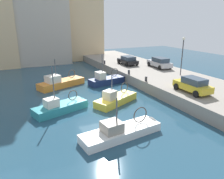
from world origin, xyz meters
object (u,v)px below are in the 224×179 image
Objects in this scene: mooring_bollard_north at (105,62)px; quay_streetlamp at (183,50)px; parked_car_silver at (160,62)px; parked_car_black at (128,60)px; fishing_boat_yellow at (118,101)px; mooring_bollard_mid at (129,72)px; fishing_boat_white at (125,134)px; fishing_boat_navy at (108,82)px; mooring_bollard_south at (146,79)px; fishing_boat_teal at (64,110)px; parked_car_yellow at (193,85)px; fishing_boat_orange at (63,85)px.

quay_streetlamp reaches higher than mooring_bollard_north.
parked_car_silver is 1.16× the size of parked_car_black.
fishing_boat_yellow is at bearing -145.22° from parked_car_silver.
mooring_bollard_mid and mooring_bollard_north have the same top height.
fishing_boat_white is 1.23× the size of fishing_boat_navy.
mooring_bollard_south is (7.23, 8.11, 1.37)m from fishing_boat_white.
mooring_bollard_north is at bearing 116.13° from quay_streetlamp.
quay_streetlamp is at bearing -96.08° from parked_car_silver.
parked_car_silver is (16.37, 7.28, 1.87)m from fishing_boat_teal.
fishing_boat_white is at bearing -134.44° from parked_car_silver.
fishing_boat_white is 10.95m from mooring_bollard_south.
mooring_bollard_mid is (0.00, 4.00, 0.00)m from mooring_bollard_south.
mooring_bollard_north is (10.18, 13.71, 1.38)m from fishing_boat_teal.
fishing_boat_navy is 1.47× the size of parked_car_black.
fishing_boat_teal reaches higher than fishing_boat_yellow.
quay_streetlamp is (5.65, 0.48, 2.98)m from mooring_bollard_south.
fishing_boat_yellow is at bearing -156.97° from mooring_bollard_south.
parked_car_black is 0.80× the size of quay_streetlamp.
quay_streetlamp is (3.91, 5.93, 2.50)m from parked_car_yellow.
parked_car_yellow reaches higher than parked_car_black.
fishing_boat_white is 1.80× the size of parked_car_yellow.
mooring_bollard_mid is at bearing -118.24° from parked_car_black.
fishing_boat_navy is at bearing 73.11° from fishing_boat_yellow.
parked_car_yellow reaches higher than mooring_bollard_south.
quay_streetlamp reaches higher than fishing_boat_navy.
parked_car_silver is at bearing 4.95° from fishing_boat_navy.
mooring_bollard_south and mooring_bollard_north have the same top height.
fishing_boat_white is 9.54m from parked_car_yellow.
fishing_boat_navy is 10.30m from quay_streetlamp.
parked_car_black is at bearing 40.50° from fishing_boat_navy.
fishing_boat_white is 7.05m from fishing_boat_teal.
fishing_boat_orange is 1.19× the size of fishing_boat_yellow.
fishing_boat_white reaches higher than parked_car_black.
fishing_boat_white is 12.74× the size of mooring_bollard_mid.
fishing_boat_teal is at bearing -170.47° from mooring_bollard_south.
fishing_boat_teal is at bearing 114.75° from fishing_boat_white.
quay_streetlamp is (13.96, -5.67, 4.32)m from fishing_boat_orange.
fishing_boat_yellow is 7.11m from fishing_boat_navy.
parked_car_yellow is (10.05, -11.61, 1.82)m from fishing_boat_orange.
mooring_bollard_south is at bearing -36.53° from fishing_boat_orange.
fishing_boat_yellow reaches higher than fishing_boat_white.
fishing_boat_white is at bearing -146.28° from quay_streetlamp.
fishing_boat_yellow is 14.10m from parked_car_black.
mooring_bollard_mid is at bearing 100.44° from parked_car_yellow.
fishing_boat_teal is at bearing -139.17° from fishing_boat_navy.
fishing_boat_white is 1.56× the size of parked_car_silver.
fishing_boat_white is at bearing -65.25° from fishing_boat_teal.
parked_car_silver is (10.90, 7.57, 1.85)m from fishing_boat_yellow.
parked_car_yellow is at bearing -79.56° from mooring_bollard_mid.
fishing_boat_orange is 12.00m from parked_car_black.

